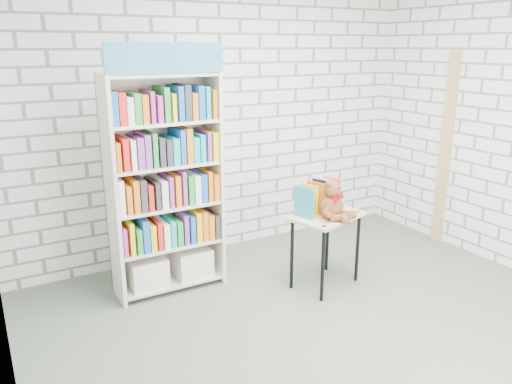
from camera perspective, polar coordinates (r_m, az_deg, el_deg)
ground at (r=4.12m, az=9.13°, el=-15.34°), size 4.50×4.50×0.00m
room_shell at (r=3.53m, az=10.45°, el=10.13°), size 4.52×4.02×2.81m
bookshelf at (r=4.43m, az=-10.37°, el=0.95°), size 0.97×0.38×2.18m
display_table at (r=4.57m, az=8.04°, el=-3.71°), size 0.74×0.61×0.69m
table_books at (r=4.56m, az=7.10°, el=-0.69°), size 0.49×0.31×0.27m
teddy_bear at (r=4.41m, az=8.85°, el=-1.25°), size 0.34×0.32×0.36m
door_trim at (r=5.88m, az=20.86°, el=4.51°), size 0.05×0.12×2.10m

